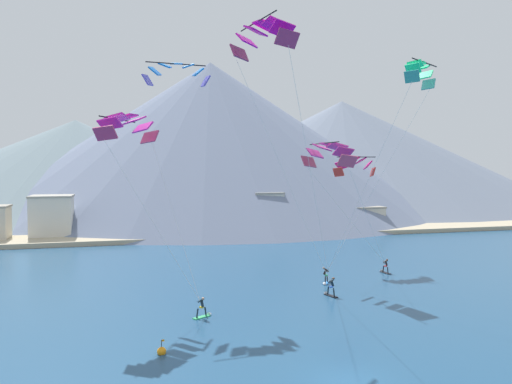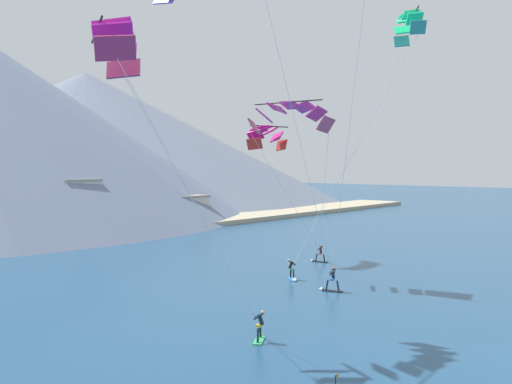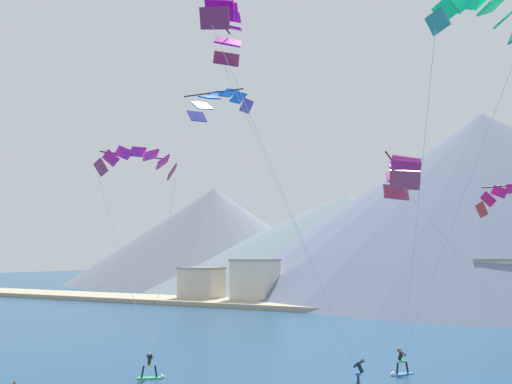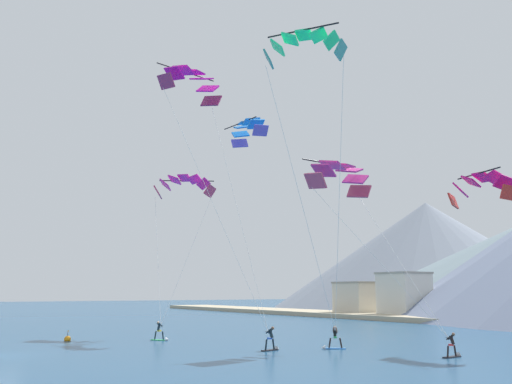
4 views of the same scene
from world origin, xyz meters
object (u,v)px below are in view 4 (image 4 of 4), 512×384
(parafoil_kite_distant_low_drift, at_px, (248,129))
(parafoil_kite_distant_high_outer, at_px, (482,186))
(race_marker_buoy, at_px, (68,339))
(parafoil_kite_mid_center, at_px, (340,175))
(kitesurfer_mid_center, at_px, (454,350))
(parafoil_kite_near_trail, at_px, (184,185))
(parafoil_kite_far_left, at_px, (192,82))
(parafoil_kite_near_lead, at_px, (304,47))
(kitesurfer_far_left, at_px, (272,343))
(kitesurfer_near_lead, at_px, (332,342))
(kitesurfer_near_trail, at_px, (161,335))

(parafoil_kite_distant_low_drift, bearing_deg, parafoil_kite_distant_high_outer, 18.12)
(parafoil_kite_distant_low_drift, relative_size, race_marker_buoy, 6.07)
(parafoil_kite_mid_center, bearing_deg, kitesurfer_mid_center, 17.58)
(parafoil_kite_near_trail, height_order, parafoil_kite_far_left, parafoil_kite_far_left)
(kitesurfer_mid_center, height_order, parafoil_kite_near_lead, parafoil_kite_near_lead)
(race_marker_buoy, bearing_deg, parafoil_kite_near_lead, 19.32)
(kitesurfer_mid_center, relative_size, parafoil_kite_far_left, 0.08)
(kitesurfer_far_left, xyz_separation_m, parafoil_kite_mid_center, (1.96, 5.01, 12.33))
(kitesurfer_near_lead, height_order, parafoil_kite_near_lead, parafoil_kite_near_lead)
(parafoil_kite_near_trail, xyz_separation_m, parafoil_kite_far_left, (10.24, -4.30, 6.75))
(kitesurfer_near_trail, xyz_separation_m, parafoil_kite_near_trail, (-5.45, 4.41, 14.28))
(kitesurfer_far_left, bearing_deg, parafoil_kite_far_left, -155.14)
(parafoil_kite_mid_center, relative_size, parafoil_kite_distant_high_outer, 2.34)
(parafoil_kite_far_left, distance_m, parafoil_kite_distant_low_drift, 10.79)
(parafoil_kite_near_lead, distance_m, parafoil_kite_distant_low_drift, 21.53)
(parafoil_kite_near_lead, distance_m, parafoil_kite_mid_center, 11.14)
(parafoil_kite_near_trail, bearing_deg, kitesurfer_near_trail, -38.93)
(parafoil_kite_near_trail, distance_m, parafoil_kite_distant_low_drift, 8.54)
(kitesurfer_near_trail, distance_m, kitesurfer_mid_center, 24.04)
(kitesurfer_near_trail, distance_m, parafoil_kite_near_trail, 15.91)
(parafoil_kite_far_left, bearing_deg, kitesurfer_near_trail, -178.78)
(kitesurfer_mid_center, relative_size, parafoil_kite_near_trail, 0.12)
(kitesurfer_mid_center, bearing_deg, parafoil_kite_distant_low_drift, -175.77)
(parafoil_kite_near_trail, bearing_deg, parafoil_kite_far_left, -22.80)
(parafoil_kite_mid_center, height_order, race_marker_buoy, parafoil_kite_mid_center)
(parafoil_kite_near_lead, bearing_deg, parafoil_kite_near_trail, 172.38)
(kitesurfer_near_lead, relative_size, parafoil_kite_near_lead, 0.09)
(kitesurfer_near_trail, bearing_deg, kitesurfer_far_left, 15.89)
(kitesurfer_mid_center, xyz_separation_m, race_marker_buoy, (-25.19, -17.65, -0.27))
(kitesurfer_near_lead, relative_size, kitesurfer_near_trail, 0.99)
(parafoil_kite_near_lead, distance_m, race_marker_buoy, 30.91)
(kitesurfer_mid_center, relative_size, race_marker_buoy, 1.74)
(kitesurfer_far_left, bearing_deg, parafoil_kite_distant_low_drift, 155.69)
(race_marker_buoy, bearing_deg, parafoil_kite_mid_center, 40.97)
(kitesurfer_far_left, distance_m, parafoil_kite_distant_low_drift, 24.18)
(kitesurfer_near_lead, relative_size, race_marker_buoy, 1.66)
(parafoil_kite_distant_low_drift, bearing_deg, parafoil_kite_near_trail, -133.52)
(kitesurfer_far_left, distance_m, race_marker_buoy, 18.61)
(kitesurfer_near_lead, relative_size, parafoil_kite_distant_low_drift, 0.27)
(kitesurfer_near_trail, relative_size, kitesurfer_far_left, 0.96)
(parafoil_kite_near_trail, bearing_deg, parafoil_kite_near_lead, -7.62)
(kitesurfer_near_trail, bearing_deg, kitesurfer_near_lead, 30.14)
(parafoil_kite_near_trail, bearing_deg, kitesurfer_mid_center, 13.38)
(kitesurfer_far_left, height_order, parafoil_kite_distant_low_drift, parafoil_kite_distant_low_drift)
(parafoil_kite_distant_low_drift, height_order, race_marker_buoy, parafoil_kite_distant_low_drift)
(parafoil_kite_far_left, bearing_deg, race_marker_buoy, -140.78)
(kitesurfer_near_lead, height_order, parafoil_kite_distant_low_drift, parafoil_kite_distant_low_drift)
(kitesurfer_near_trail, xyz_separation_m, parafoil_kite_distant_low_drift, (-0.95, 9.15, 19.76))
(parafoil_kite_mid_center, bearing_deg, kitesurfer_near_trail, -148.74)
(kitesurfer_near_lead, distance_m, race_marker_buoy, 22.34)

